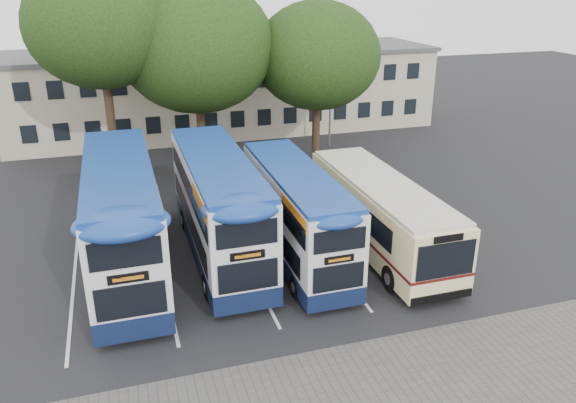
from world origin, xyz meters
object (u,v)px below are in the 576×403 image
at_px(lamp_post, 331,75).
at_px(tree_mid, 196,46).
at_px(tree_left, 100,25).
at_px(bus_dd_left, 122,214).
at_px(bus_dd_right, 296,210).
at_px(bus_single, 379,210).
at_px(bus_dd_mid, 218,202).
at_px(tree_right, 317,56).

relative_size(lamp_post, tree_mid, 0.79).
relative_size(tree_left, bus_dd_left, 1.11).
bearing_deg(tree_mid, bus_dd_right, -81.66).
bearing_deg(bus_single, bus_dd_mid, 168.77).
bearing_deg(bus_dd_right, lamp_post, 63.98).
bearing_deg(tree_right, bus_dd_mid, -127.40).
height_order(bus_dd_mid, bus_dd_right, bus_dd_mid).
xyz_separation_m(tree_left, bus_dd_left, (0.12, -11.70, -6.33)).
xyz_separation_m(tree_mid, bus_single, (5.76, -13.19, -5.77)).
relative_size(tree_left, tree_mid, 1.07).
bearing_deg(bus_dd_mid, lamp_post, 53.18).
relative_size(tree_left, bus_dd_right, 1.29).
distance_m(bus_dd_mid, bus_single, 7.08).
xyz_separation_m(lamp_post, bus_dd_left, (-14.58, -14.56, -2.54)).
xyz_separation_m(tree_mid, bus_dd_left, (-5.11, -12.17, -5.02)).
height_order(lamp_post, tree_left, tree_left).
relative_size(bus_dd_left, bus_single, 1.05).
bearing_deg(lamp_post, bus_dd_left, -135.04).
bearing_deg(bus_single, tree_left, 130.82).
xyz_separation_m(tree_left, tree_right, (12.47, -0.36, -2.05)).
distance_m(tree_right, bus_dd_right, 14.15).
relative_size(tree_mid, bus_single, 1.08).
bearing_deg(bus_dd_left, tree_mid, 67.24).
distance_m(lamp_post, bus_dd_left, 20.76).
xyz_separation_m(lamp_post, tree_left, (-14.71, -2.86, 3.79)).
bearing_deg(bus_dd_right, tree_left, 119.53).
relative_size(tree_right, bus_dd_mid, 0.95).
bearing_deg(bus_dd_mid, bus_dd_left, -174.88).
xyz_separation_m(lamp_post, bus_single, (-3.72, -15.58, -3.30)).
bearing_deg(bus_single, lamp_post, 76.58).
relative_size(tree_mid, bus_dd_mid, 1.08).
bearing_deg(bus_dd_right, tree_right, 66.53).
relative_size(bus_dd_mid, bus_dd_right, 1.12).
xyz_separation_m(lamp_post, bus_dd_right, (-7.55, -15.48, -2.89)).
relative_size(tree_mid, bus_dd_right, 1.20).
bearing_deg(bus_dd_left, lamp_post, 44.96).
bearing_deg(bus_dd_right, tree_mid, 98.34).
height_order(lamp_post, tree_mid, tree_mid).
bearing_deg(bus_single, bus_dd_right, 178.53).
bearing_deg(bus_single, tree_mid, 113.57).
relative_size(tree_mid, bus_dd_left, 1.03).
relative_size(bus_dd_mid, bus_single, 1.01).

